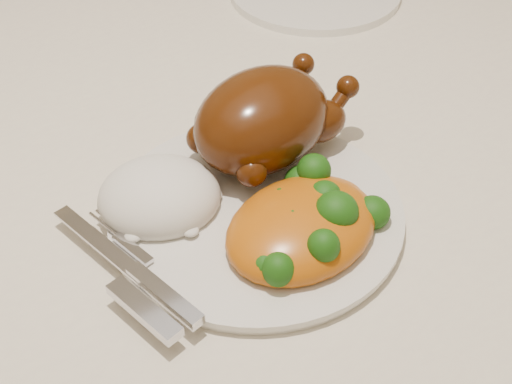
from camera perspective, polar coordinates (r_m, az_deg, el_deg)
dining_table at (r=0.81m, az=-9.48°, el=-1.04°), size 1.60×0.90×0.76m
tablecloth at (r=0.76m, az=-10.09°, el=3.01°), size 1.73×1.03×0.18m
dinner_plate at (r=0.63m, az=-0.00°, el=-1.73°), size 0.28×0.28×0.01m
roast_chicken at (r=0.66m, az=0.74°, el=5.93°), size 0.18×0.14×0.09m
rice_mound at (r=0.63m, az=-7.72°, el=-0.37°), size 0.14×0.13×0.06m
mac_and_cheese at (r=0.60m, az=4.19°, el=-2.40°), size 0.16×0.14×0.06m
cutlery at (r=0.57m, az=-9.32°, el=-7.07°), size 0.06×0.18×0.01m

